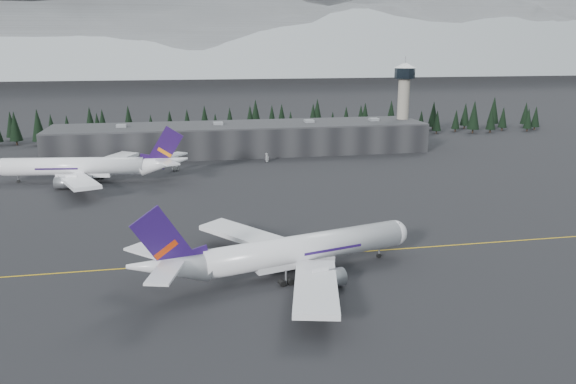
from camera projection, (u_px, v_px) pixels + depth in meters
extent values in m
plane|color=black|center=(305.00, 252.00, 126.42)|extent=(1400.00, 1400.00, 0.00)
cube|color=gold|center=(307.00, 256.00, 124.51)|extent=(400.00, 0.40, 0.02)
cube|color=black|center=(242.00, 139.00, 243.65)|extent=(160.00, 30.00, 12.00)
cube|color=#333335|center=(241.00, 125.00, 242.07)|extent=(160.00, 30.00, 0.60)
cylinder|color=gray|center=(403.00, 112.00, 257.92)|extent=(5.20, 5.20, 32.00)
cylinder|color=black|center=(405.00, 73.00, 253.59)|extent=(9.20, 9.20, 4.50)
cone|color=silver|center=(405.00, 66.00, 252.72)|extent=(10.00, 10.00, 2.00)
cube|color=black|center=(233.00, 125.00, 278.42)|extent=(360.00, 20.00, 15.00)
cylinder|color=silver|center=(306.00, 248.00, 114.35)|extent=(43.56, 16.40, 5.68)
sphere|color=silver|center=(394.00, 233.00, 123.44)|extent=(5.68, 5.68, 5.68)
cone|color=silver|center=(168.00, 267.00, 102.28)|extent=(16.81, 9.48, 8.22)
cube|color=silver|center=(254.00, 237.00, 125.17)|extent=(23.49, 24.66, 2.43)
cylinder|color=#919499|center=(286.00, 248.00, 123.40)|extent=(6.85, 5.02, 3.60)
cube|color=silver|center=(316.00, 287.00, 99.56)|extent=(13.55, 27.55, 2.43)
cylinder|color=#919499|center=(329.00, 279.00, 106.88)|extent=(6.85, 5.02, 3.60)
cube|color=#24114F|center=(164.00, 242.00, 100.87)|extent=(11.72, 3.46, 14.09)
cube|color=#BF310B|center=(166.00, 249.00, 101.31)|extent=(4.60, 1.67, 3.47)
cube|color=silver|center=(151.00, 252.00, 106.12)|extent=(10.33, 10.41, 0.47)
cube|color=silver|center=(165.00, 273.00, 96.20)|extent=(6.88, 11.17, 0.47)
cylinder|color=black|center=(379.00, 252.00, 122.81)|extent=(0.47, 0.47, 2.84)
cylinder|color=black|center=(268.00, 263.00, 116.26)|extent=(0.47, 0.47, 2.84)
cylinder|color=black|center=(286.00, 278.00, 108.82)|extent=(0.47, 0.47, 2.84)
cylinder|color=white|center=(74.00, 166.00, 190.49)|extent=(46.93, 12.64, 6.07)
sphere|color=white|center=(4.00, 167.00, 189.37)|extent=(6.07, 6.07, 6.07)
cone|color=white|center=(164.00, 163.00, 191.73)|extent=(17.69, 8.43, 8.79)
cube|color=white|center=(79.00, 181.00, 176.03)|extent=(17.22, 29.42, 2.59)
cylinder|color=gray|center=(66.00, 183.00, 181.55)|extent=(7.06, 4.74, 3.84)
cube|color=white|center=(105.00, 162.00, 206.35)|extent=(23.27, 27.66, 2.59)
cylinder|color=gray|center=(84.00, 170.00, 201.11)|extent=(7.06, 4.74, 3.84)
cube|color=#240E45|center=(165.00, 148.00, 190.46)|extent=(12.76, 2.33, 15.07)
cube|color=orange|center=(165.00, 152.00, 190.83)|extent=(4.96, 1.26, 3.71)
cube|color=white|center=(167.00, 162.00, 185.61)|extent=(8.36, 12.02, 0.51)
cube|color=white|center=(173.00, 155.00, 197.34)|extent=(10.46, 11.56, 0.51)
cylinder|color=black|center=(18.00, 179.00, 190.58)|extent=(0.51, 0.51, 3.04)
cylinder|color=black|center=(93.00, 181.00, 187.45)|extent=(0.51, 0.51, 3.04)
cylinder|color=black|center=(100.00, 175.00, 196.25)|extent=(0.51, 0.51, 3.04)
imported|color=silver|center=(176.00, 169.00, 209.05)|extent=(2.49, 5.30, 1.47)
imported|color=silver|center=(267.00, 160.00, 225.43)|extent=(3.93, 2.13, 1.27)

